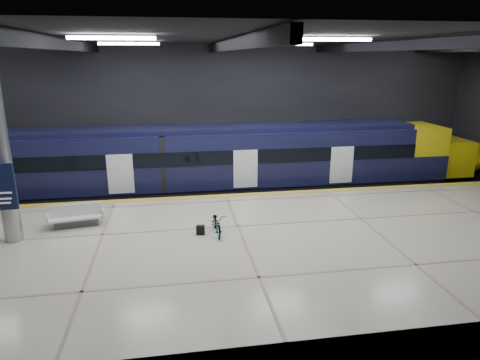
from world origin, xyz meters
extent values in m
plane|color=black|center=(0.00, 0.00, 0.00)|extent=(30.00, 30.00, 0.00)
cube|color=black|center=(0.00, 8.00, 4.00)|extent=(30.00, 0.10, 8.00)
cube|color=black|center=(0.00, -8.00, 4.00)|extent=(30.00, 0.10, 8.00)
cube|color=black|center=(0.00, 0.00, 8.00)|extent=(30.00, 16.00, 0.10)
cube|color=black|center=(-6.00, 0.00, 7.75)|extent=(0.25, 16.00, 0.40)
cube|color=black|center=(0.00, 0.00, 7.75)|extent=(0.25, 16.00, 0.40)
cube|color=black|center=(6.00, 0.00, 7.75)|extent=(0.25, 16.00, 0.40)
cube|color=white|center=(-4.00, -2.00, 7.88)|extent=(2.60, 0.18, 0.10)
cube|color=white|center=(3.00, -2.00, 7.88)|extent=(2.60, 0.18, 0.10)
cube|color=white|center=(-4.00, 4.00, 7.88)|extent=(2.60, 0.18, 0.10)
cube|color=white|center=(3.00, 4.00, 7.88)|extent=(2.60, 0.18, 0.10)
cube|color=white|center=(10.00, 4.00, 7.88)|extent=(2.60, 0.18, 0.10)
cube|color=beige|center=(0.00, -2.50, 0.55)|extent=(30.00, 11.00, 1.10)
cube|color=gold|center=(0.00, 2.75, 1.11)|extent=(30.00, 0.40, 0.01)
cube|color=gray|center=(0.00, 4.78, 0.08)|extent=(30.00, 0.08, 0.16)
cube|color=gray|center=(0.00, 6.22, 0.08)|extent=(30.00, 0.08, 0.16)
cube|color=black|center=(-1.81, 5.50, 0.55)|extent=(24.00, 2.58, 0.80)
cube|color=black|center=(-1.81, 5.50, 2.33)|extent=(24.00, 2.80, 2.75)
cube|color=black|center=(-1.81, 5.50, 3.82)|extent=(24.00, 2.30, 0.24)
cube|color=black|center=(-1.81, 4.09, 2.60)|extent=(24.00, 0.04, 0.70)
cube|color=white|center=(1.19, 4.08, 2.00)|extent=(1.20, 0.05, 1.90)
cube|color=yellow|center=(11.19, 5.50, 2.33)|extent=(2.00, 2.80, 2.75)
ellipsoid|color=yellow|center=(13.79, 5.50, 1.85)|extent=(3.60, 2.52, 1.90)
cube|color=black|center=(11.49, 5.50, 2.50)|extent=(1.60, 2.38, 0.80)
cube|color=#595B60|center=(-6.08, 0.04, 1.25)|extent=(1.62, 0.73, 0.29)
cube|color=silver|center=(-6.08, 0.04, 1.47)|extent=(2.06, 1.13, 0.08)
cube|color=silver|center=(-6.08, 0.04, 1.74)|extent=(1.94, 0.38, 0.49)
cube|color=silver|center=(-7.04, -0.11, 1.59)|extent=(0.19, 0.83, 0.29)
cube|color=silver|center=(-5.12, 0.20, 1.59)|extent=(0.19, 0.83, 0.29)
imported|color=#99999E|center=(-0.87, -1.57, 1.51)|extent=(0.61, 1.59, 0.82)
cube|color=black|center=(-1.47, -1.57, 1.28)|extent=(0.33, 0.24, 0.35)
cube|color=#0F1639|center=(-8.00, -1.42, 3.20)|extent=(0.90, 0.12, 1.60)
camera|label=1|loc=(-2.37, -16.02, 7.35)|focal=32.00mm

